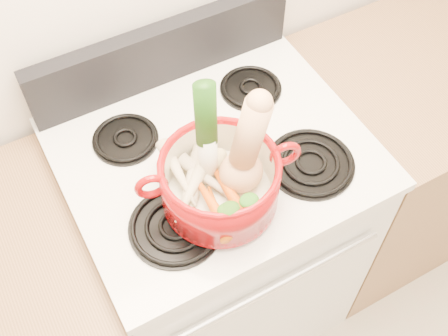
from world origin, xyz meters
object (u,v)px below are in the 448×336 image
squash (242,149)px  leek (207,134)px  stove_body (217,240)px  dutch_oven (220,182)px

squash → leek: 0.08m
squash → stove_body: bearing=87.4°
stove_body → squash: (-0.01, -0.15, 0.67)m
stove_body → leek: size_ratio=2.90×
stove_body → dutch_oven: (-0.06, -0.15, 0.58)m
dutch_oven → squash: size_ratio=1.04×
dutch_oven → squash: (0.05, -0.00, 0.09)m
squash → dutch_oven: bearing=177.7°
squash → leek: bearing=137.4°
dutch_oven → stove_body: bearing=78.5°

